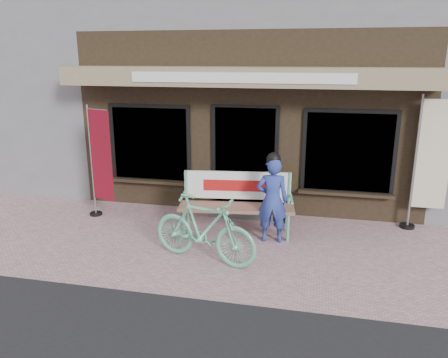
% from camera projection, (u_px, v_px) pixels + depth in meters
% --- Properties ---
extents(ground, '(70.00, 70.00, 0.00)m').
position_uv_depth(ground, '(223.00, 252.00, 7.20)').
color(ground, '#BF9198').
rests_on(ground, ground).
extents(storefront, '(7.00, 6.77, 6.00)m').
position_uv_depth(storefront, '(265.00, 61.00, 11.06)').
color(storefront, black).
rests_on(storefront, ground).
extents(bench, '(2.10, 0.78, 1.11)m').
position_uv_depth(bench, '(237.00, 198.00, 7.84)').
color(bench, '#61BD95').
rests_on(bench, ground).
extents(person, '(0.58, 0.41, 1.58)m').
position_uv_depth(person, '(272.00, 198.00, 7.43)').
color(person, '#2A3990').
rests_on(person, ground).
extents(bicycle, '(1.85, 0.96, 1.07)m').
position_uv_depth(bicycle, '(204.00, 229.00, 6.75)').
color(bicycle, '#61BD95').
rests_on(bicycle, ground).
extents(nobori_red, '(0.66, 0.33, 2.23)m').
position_uv_depth(nobori_red, '(100.00, 161.00, 8.46)').
color(nobori_red, gray).
rests_on(nobori_red, ground).
extents(nobori_cream, '(0.72, 0.27, 2.49)m').
position_uv_depth(nobori_cream, '(430.00, 162.00, 7.83)').
color(nobori_cream, gray).
rests_on(nobori_cream, ground).
extents(menu_stand, '(0.49, 0.24, 0.98)m').
position_uv_depth(menu_stand, '(276.00, 197.00, 8.42)').
color(menu_stand, black).
rests_on(menu_stand, ground).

